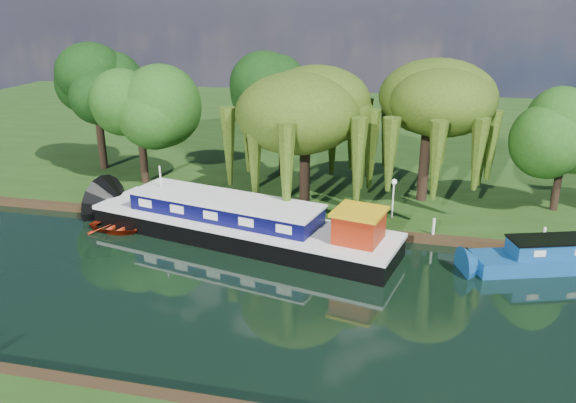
# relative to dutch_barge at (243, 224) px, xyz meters

# --- Properties ---
(ground) EXTENTS (120.00, 120.00, 0.00)m
(ground) POSITION_rel_dutch_barge_xyz_m (7.93, -6.13, -0.98)
(ground) COLOR black
(far_bank) EXTENTS (120.00, 52.00, 0.45)m
(far_bank) POSITION_rel_dutch_barge_xyz_m (7.93, 27.87, -0.76)
(far_bank) COLOR #1B330E
(far_bank) RESTS_ON ground
(dutch_barge) EXTENTS (19.29, 8.28, 3.97)m
(dutch_barge) POSITION_rel_dutch_barge_xyz_m (0.00, 0.00, 0.00)
(dutch_barge) COLOR black
(dutch_barge) RESTS_ON ground
(red_dinghy) EXTENTS (3.80, 3.05, 0.70)m
(red_dinghy) POSITION_rel_dutch_barge_xyz_m (-8.04, -0.49, -0.98)
(red_dinghy) COLOR maroon
(red_dinghy) RESTS_ON ground
(willow_left) EXTENTS (7.11, 7.11, 8.52)m
(willow_left) POSITION_rel_dutch_barge_xyz_m (2.51, 5.92, 5.65)
(willow_left) COLOR black
(willow_left) RESTS_ON far_bank
(willow_right) EXTENTS (6.95, 6.95, 8.47)m
(willow_right) POSITION_rel_dutch_barge_xyz_m (10.21, 8.33, 5.64)
(willow_right) COLOR black
(willow_right) RESTS_ON far_bank
(tree_far_left) EXTENTS (5.17, 5.17, 8.33)m
(tree_far_left) POSITION_rel_dutch_barge_xyz_m (-10.01, 7.58, 5.17)
(tree_far_left) COLOR black
(tree_far_left) RESTS_ON far_bank
(tree_far_back) EXTENTS (5.28, 5.28, 8.89)m
(tree_far_back) POSITION_rel_dutch_barge_xyz_m (-14.99, 10.28, 5.66)
(tree_far_back) COLOR black
(tree_far_back) RESTS_ON far_bank
(tree_far_mid) EXTENTS (5.24, 5.24, 8.57)m
(tree_far_mid) POSITION_rel_dutch_barge_xyz_m (-0.39, 11.68, 5.38)
(tree_far_mid) COLOR black
(tree_far_mid) RESTS_ON far_bank
(tree_far_right) EXTENTS (4.17, 4.17, 6.83)m
(tree_far_right) POSITION_rel_dutch_barge_xyz_m (18.64, 8.25, 4.18)
(tree_far_right) COLOR black
(tree_far_right) RESTS_ON far_bank
(lamppost) EXTENTS (0.36, 0.36, 2.56)m
(lamppost) POSITION_rel_dutch_barge_xyz_m (8.43, 4.37, 1.44)
(lamppost) COLOR silver
(lamppost) RESTS_ON far_bank
(mooring_posts) EXTENTS (19.16, 0.16, 1.00)m
(mooring_posts) POSITION_rel_dutch_barge_xyz_m (7.43, 2.27, -0.03)
(mooring_posts) COLOR silver
(mooring_posts) RESTS_ON far_bank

